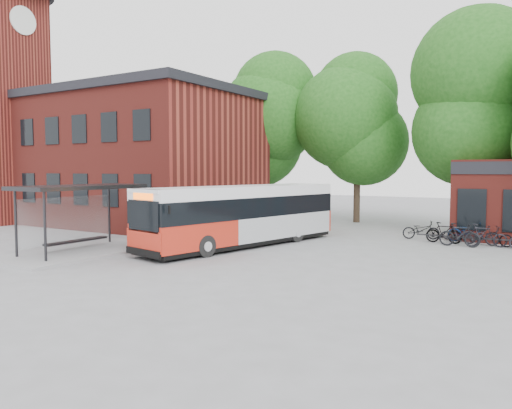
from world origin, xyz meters
The scene contains 15 objects.
ground centered at (0.00, 0.00, 0.00)m, with size 100.00×100.00×0.00m, color slate.
station_building centered at (-13.00, 9.00, 4.25)m, with size 18.40×10.40×8.50m, color maroon, non-canonical shape.
clock_tower centered at (-19.00, 5.00, 9.10)m, with size 5.20×5.20×18.20m, color maroon, non-canonical shape.
bus_shelter centered at (-4.50, -1.00, 1.45)m, with size 3.60×7.00×2.90m, color #232326, non-canonical shape.
bike_rail centered at (9.28, 10.00, 0.19)m, with size 5.20×0.10×0.38m, color #232326, non-canonical shape.
tree_0 centered at (-6.00, 16.00, 5.50)m, with size 7.92×7.92×11.00m, color #194B14, non-canonical shape.
tree_1 centered at (1.00, 17.00, 5.20)m, with size 7.92×7.92×10.40m, color #194B14, non-canonical shape.
tree_2 centered at (8.00, 16.00, 5.50)m, with size 7.92×7.92×11.00m, color #194B14, non-canonical shape.
city_bus centered at (0.21, 4.23, 1.39)m, with size 2.33×10.91×2.77m, color red, non-canonical shape.
bicycle_0 centered at (6.67, 10.87, 0.47)m, with size 0.63×1.80×0.94m, color black.
bicycle_1 centered at (7.93, 10.00, 0.50)m, with size 0.47×1.67×1.00m, color black.
bicycle_2 centered at (8.89, 10.99, 0.50)m, with size 0.66×1.91×1.00m, color #091A3B.
bicycle_3 centered at (8.77, 9.22, 0.54)m, with size 0.51×1.79×1.08m, color black.
bicycle_4 centered at (9.81, 9.78, 0.48)m, with size 0.64×1.83×0.96m, color black.
bicycle_5 centered at (9.52, 10.32, 0.49)m, with size 0.46×1.63×0.98m, color black.
Camera 1 is at (12.67, -14.89, 3.52)m, focal length 35.00 mm.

